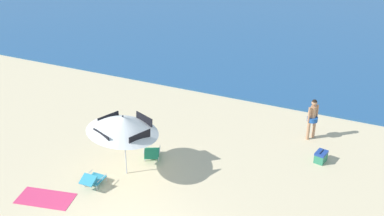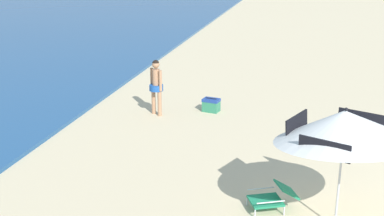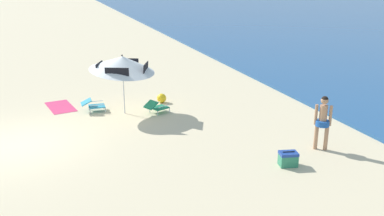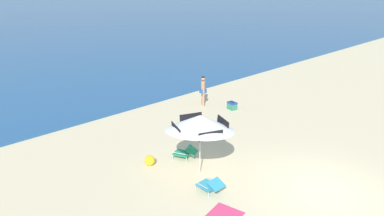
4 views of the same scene
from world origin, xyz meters
The scene contains 4 objects.
beach_umbrella_striped_main centered at (-2.04, 3.64, 1.93)m, with size 3.39×3.37×2.36m.
lounge_chair_beside_umbrella centered at (-1.67, 4.79, 0.27)m, with size 0.85×1.03×0.52m.
person_standing_near_shore centered at (3.25, 8.64, 0.97)m, with size 0.41×0.43×1.67m.
cooler_box centered at (3.94, 7.12, 0.20)m, with size 0.44×0.55×0.43m.
Camera 2 is at (-10.40, 4.27, 4.84)m, focal length 47.19 mm.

